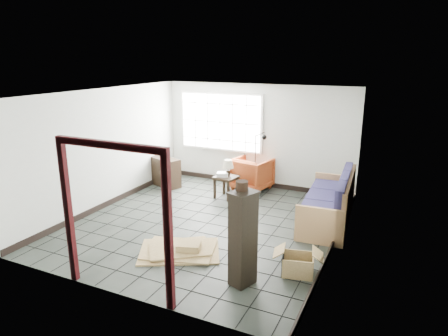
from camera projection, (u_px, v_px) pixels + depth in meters
The scene contains 15 objects.
ground at pixel (208, 223), 8.04m from camera, with size 5.50×5.50×0.00m, color black.
room_shell at pixel (207, 141), 7.62m from camera, with size 5.02×5.52×2.61m.
window_panel at pixel (221, 122), 10.38m from camera, with size 2.32×0.08×1.52m.
doorway_trim at pixel (113, 201), 5.32m from camera, with size 1.80×0.08×2.20m.
futon_sofa at pixel (331, 205), 8.02m from camera, with size 1.01×2.35×1.02m.
armchair at pixel (252, 172), 10.01m from camera, with size 0.86×0.81×0.89m, color maroon.
side_table at pixel (226, 180), 9.38m from camera, with size 0.55×0.55×0.53m.
table_lamp at pixel (228, 165), 9.30m from camera, with size 0.34×0.34×0.39m.
projector at pixel (223, 174), 9.34m from camera, with size 0.32×0.28×0.09m.
floor_lamp at pixel (259, 159), 9.82m from camera, with size 0.44×0.28×1.49m.
console_shelf at pixel (164, 172), 10.32m from camera, with size 1.02×0.67×0.74m.
tall_shelf at pixel (243, 238), 5.72m from camera, with size 0.42×0.47×1.43m.
pot at pixel (242, 186), 5.58m from camera, with size 0.21×0.21×0.13m.
open_box at pixel (298, 265), 6.14m from camera, with size 0.82×0.52×0.43m.
cardboard_pile at pixel (181, 249), 6.84m from camera, with size 1.63×1.47×0.20m.
Camera 1 is at (3.46, -6.60, 3.24)m, focal length 32.00 mm.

